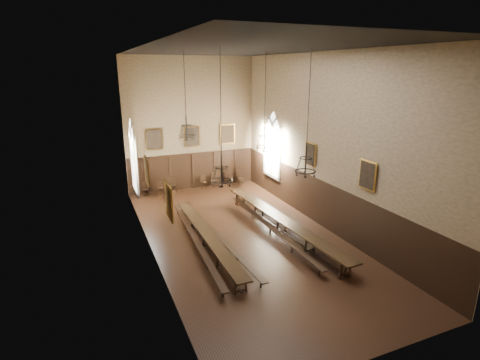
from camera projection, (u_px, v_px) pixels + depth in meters
floor at (244, 238)px, 18.84m from camera, size 9.00×18.00×0.02m
ceiling at (244, 48)px, 16.26m from camera, size 9.00×18.00×0.02m
wall_back at (191, 125)px, 25.50m from camera, size 9.00×0.02×9.00m
wall_front at (383, 217)px, 9.60m from camera, size 9.00×0.02×9.00m
wall_left at (146, 159)px, 15.87m from camera, size 0.02×18.00×9.00m
wall_right at (324, 143)px, 19.23m from camera, size 0.02×18.00×9.00m
wainscot_panelling at (244, 214)px, 18.48m from camera, size 9.00×18.00×2.50m
table_left at (207, 240)px, 17.75m from camera, size 0.77×9.23×0.72m
table_right at (281, 226)px, 19.24m from camera, size 1.39×10.72×0.83m
bench_left_outer at (195, 241)px, 17.85m from camera, size 0.83×9.69×0.44m
bench_left_inner at (217, 237)px, 18.26m from camera, size 0.72×9.62×0.43m
bench_right_inner at (270, 229)px, 19.18m from camera, size 0.34×9.63×0.43m
bench_right_outer at (289, 224)px, 19.76m from camera, size 0.40×10.29×0.46m
chair_0 at (146, 191)px, 25.09m from camera, size 0.40×0.40×0.87m
chair_1 at (160, 190)px, 25.36m from camera, size 0.41×0.41×0.89m
chair_2 at (173, 188)px, 25.69m from camera, size 0.50×0.50×1.04m
chair_4 at (204, 184)px, 26.57m from camera, size 0.40×0.40×0.89m
chair_5 at (215, 182)px, 26.91m from camera, size 0.46×0.46×1.01m
chair_6 at (229, 181)px, 27.26m from camera, size 0.46×0.46×0.97m
chair_7 at (240, 180)px, 27.62m from camera, size 0.43×0.43×0.96m
chandelier_back_left at (187, 130)px, 18.94m from camera, size 0.82×0.82×4.26m
chandelier_back_right at (264, 141)px, 20.37m from camera, size 0.91×0.91×5.09m
chandelier_front_left at (222, 172)px, 15.05m from camera, size 0.87×0.87×5.34m
chandelier_front_right at (306, 164)px, 16.43m from camera, size 0.93×0.93×5.35m
portrait_back_0 at (154, 139)px, 24.64m from camera, size 1.10×0.12×1.40m
portrait_back_1 at (192, 137)px, 25.62m from camera, size 1.10×0.12×1.40m
portrait_back_2 at (228, 134)px, 26.59m from camera, size 1.10×0.12×1.40m
portrait_left_0 at (147, 171)px, 17.03m from camera, size 0.12×1.00×1.30m
portrait_left_1 at (169, 202)px, 13.05m from camera, size 0.12×1.00×1.30m
portrait_right_0 at (310, 154)px, 20.29m from camera, size 0.12×1.00×1.30m
portrait_right_1 at (368, 175)px, 16.32m from camera, size 0.12×1.00×1.30m
window_right at (272, 145)px, 24.37m from camera, size 0.20×2.20×4.60m
window_left at (133, 157)px, 21.06m from camera, size 0.20×2.20×4.60m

